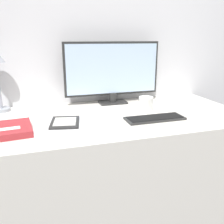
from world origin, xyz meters
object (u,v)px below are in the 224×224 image
object	(u,v)px
laptop	(65,125)
monitor	(113,71)
ereader	(65,122)
keyboard	(155,118)
coffee_mug	(146,104)
notebook	(8,130)

from	to	relation	value
laptop	monitor	bearing A→B (deg)	46.50
ereader	keyboard	bearing A→B (deg)	-2.92
coffee_mug	monitor	bearing A→B (deg)	119.73
monitor	ereader	bearing A→B (deg)	-133.69
notebook	keyboard	bearing A→B (deg)	-1.67
coffee_mug	ereader	bearing A→B (deg)	-164.39
keyboard	notebook	xyz separation A→B (m)	(-0.74, 0.02, 0.01)
monitor	ereader	size ratio (longest dim) A/B	3.13
ereader	coffee_mug	distance (m)	0.52
coffee_mug	notebook	bearing A→B (deg)	-169.45
keyboard	ereader	bearing A→B (deg)	177.08
notebook	coffee_mug	size ratio (longest dim) A/B	2.01
keyboard	laptop	bearing A→B (deg)	177.31
keyboard	laptop	size ratio (longest dim) A/B	1.01
keyboard	notebook	distance (m)	0.74
laptop	coffee_mug	distance (m)	0.52
monitor	laptop	distance (m)	0.57
ereader	notebook	distance (m)	0.27
keyboard	laptop	distance (m)	0.48
monitor	notebook	xyz separation A→B (m)	(-0.63, -0.38, -0.20)
ereader	monitor	bearing A→B (deg)	46.31
keyboard	monitor	bearing A→B (deg)	105.82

